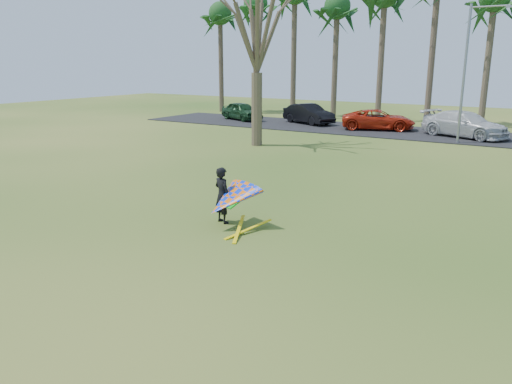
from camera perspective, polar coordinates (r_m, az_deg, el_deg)
The scene contains 12 objects.
ground at distance 13.33m, azimuth -4.56°, elevation -6.43°, with size 100.00×100.00×0.00m, color #1A4C10.
parking_strip at distance 36.08m, azimuth 19.73°, elevation 6.20°, with size 46.00×7.00×0.06m, color black.
palm_0 at distance 50.65m, azimuth -4.12°, elevation 19.55°, with size 4.84×4.84×10.84m.
palm_1 at distance 48.50m, azimuth -0.04°, elevation 20.61°, with size 4.84×4.84×11.54m.
palm_3 at distance 44.76m, azimuth 9.27°, elevation 20.06°, with size 4.84×4.84×10.84m.
bare_tree_left at distance 29.45m, azimuth 0.09°, elevation 18.78°, with size 6.60×6.60×9.70m.
streetlight at distance 32.42m, azimuth 23.04°, elevation 12.93°, with size 2.28×0.18×8.00m.
car_0 at distance 42.55m, azimuth -1.63°, elevation 9.24°, with size 1.75×4.34×1.48m, color #16391C.
car_1 at distance 40.07m, azimuth 6.03°, elevation 8.88°, with size 1.63×4.69×1.54m, color black.
car_2 at distance 37.31m, azimuth 13.80°, elevation 8.04°, with size 2.37×5.14×1.43m, color #B4230E.
car_3 at distance 35.31m, azimuth 22.75°, elevation 7.15°, with size 2.30×5.67×1.64m, color silver.
kite_flyer at distance 14.78m, azimuth -3.11°, elevation -0.82°, with size 2.13×2.39×2.02m.
Camera 1 is at (7.43, -9.99, 4.78)m, focal length 35.00 mm.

